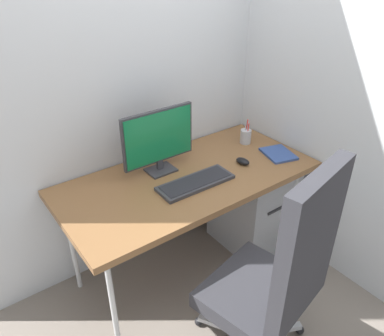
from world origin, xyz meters
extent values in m
plane|color=slate|center=(0.00, 0.00, 0.00)|extent=(8.00, 8.00, 0.00)
cube|color=silver|center=(0.00, 0.41, 1.40)|extent=(2.59, 0.04, 2.80)
cube|color=silver|center=(0.81, -0.14, 1.40)|extent=(0.04, 1.77, 2.80)
cube|color=brown|center=(0.00, 0.00, 0.72)|extent=(1.57, 0.75, 0.04)
cylinder|color=silver|center=(-0.69, -0.28, 0.35)|extent=(0.03, 0.03, 0.70)
cylinder|color=silver|center=(0.69, -0.28, 0.35)|extent=(0.03, 0.03, 0.70)
cylinder|color=silver|center=(-0.69, 0.28, 0.35)|extent=(0.03, 0.03, 0.70)
cylinder|color=silver|center=(0.69, 0.28, 0.35)|extent=(0.03, 0.03, 0.70)
sphere|color=black|center=(0.19, -0.81, 0.03)|extent=(0.05, 0.05, 0.05)
cube|color=#B2B5BA|center=(0.05, -0.75, 0.07)|extent=(0.30, 0.16, 0.03)
sphere|color=black|center=(0.12, -0.46, 0.03)|extent=(0.05, 0.05, 0.05)
cube|color=#B2B5BA|center=(0.02, -0.57, 0.07)|extent=(0.23, 0.25, 0.03)
sphere|color=black|center=(-0.24, -0.42, 0.03)|extent=(0.05, 0.05, 0.05)
cube|color=#B2B5BA|center=(-0.16, -0.56, 0.07)|extent=(0.18, 0.28, 0.03)
cylinder|color=#B2B5BA|center=(-0.09, -0.69, 0.22)|extent=(0.04, 0.04, 0.28)
cube|color=#2D2D33|center=(-0.09, -0.69, 0.41)|extent=(0.59, 0.54, 0.09)
cube|color=#2D2D33|center=(-0.04, -0.90, 0.83)|extent=(0.47, 0.16, 0.75)
cube|color=#9EA0A5|center=(0.54, -0.04, 0.30)|extent=(0.44, 0.49, 0.61)
cube|color=#262628|center=(0.54, -0.29, 0.43)|extent=(0.22, 0.01, 0.02)
cube|color=#333338|center=(-0.10, 0.15, 0.74)|extent=(0.17, 0.14, 0.01)
cube|color=#333338|center=(-0.10, 0.16, 0.78)|extent=(0.04, 0.02, 0.07)
cube|color=#333338|center=(-0.10, 0.16, 0.97)|extent=(0.47, 0.02, 0.33)
cube|color=#14723F|center=(-0.10, 0.15, 0.97)|extent=(0.45, 0.01, 0.30)
cube|color=#333338|center=(-0.02, -0.10, 0.75)|extent=(0.47, 0.18, 0.02)
cube|color=black|center=(-0.02, -0.10, 0.76)|extent=(0.43, 0.14, 0.00)
ellipsoid|color=black|center=(0.36, -0.09, 0.76)|extent=(0.07, 0.10, 0.04)
cylinder|color=#B2B5BA|center=(0.58, 0.12, 0.79)|extent=(0.08, 0.08, 0.10)
cylinder|color=#B2B5BA|center=(0.57, 0.12, 0.84)|extent=(0.02, 0.01, 0.10)
cylinder|color=#B2B5BA|center=(0.59, 0.12, 0.84)|extent=(0.02, 0.01, 0.10)
torus|color=black|center=(0.58, 0.12, 0.80)|extent=(0.03, 0.04, 0.01)
cylinder|color=red|center=(0.59, 0.13, 0.84)|extent=(0.02, 0.01, 0.14)
cylinder|color=red|center=(0.58, 0.11, 0.83)|extent=(0.02, 0.01, 0.12)
cube|color=#334C8C|center=(0.63, -0.14, 0.75)|extent=(0.23, 0.26, 0.02)
camera|label=1|loc=(-1.14, -1.57, 1.93)|focal=35.39mm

